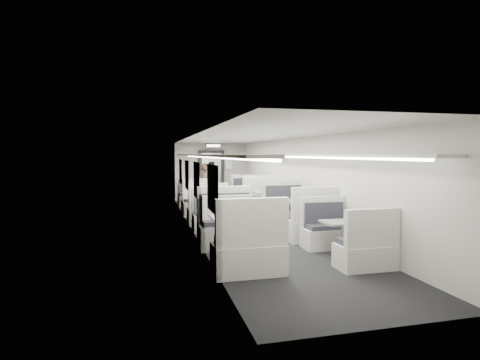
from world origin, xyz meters
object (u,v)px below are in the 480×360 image
booth_left_c (218,222)px  passenger (205,187)px  booth_right_a (252,198)px  booth_left_b (203,207)px  booth_right_d (344,239)px  vestibule_door (211,176)px  booth_left_d (236,237)px  booth_right_b (270,205)px  exit_sign (213,146)px  booth_left_a (196,199)px  booth_right_c (297,216)px

booth_left_c → passenger: size_ratio=1.24×
booth_left_c → booth_right_a: 4.65m
booth_left_b → passenger: size_ratio=1.31×
booth_right_d → booth_right_a: bearing=90.0°
booth_right_a → vestibule_door: bearing=109.6°
passenger → vestibule_door: bearing=87.0°
booth_left_d → booth_right_b: 4.52m
booth_left_d → booth_left_b: bearing=90.0°
vestibule_door → exit_sign: bearing=-90.0°
booth_left_a → booth_right_a: booth_left_a is taller
passenger → exit_sign: 2.78m
booth_right_c → booth_left_c: bearing=-177.9°
booth_left_a → vestibule_door: (1.00, 2.69, 0.65)m
booth_right_b → vestibule_door: size_ratio=1.11×
booth_right_a → exit_sign: size_ratio=3.52×
booth_left_d → booth_right_c: (2.00, 1.91, -0.01)m
booth_left_c → booth_right_b: 2.98m
booth_left_d → booth_right_b: bearing=63.7°
booth_left_a → booth_right_a: 2.00m
booth_left_a → exit_sign: (1.00, 2.21, 1.89)m
booth_left_c → booth_right_c: 2.00m
booth_left_c → booth_right_d: 2.97m
passenger → booth_right_b: bearing=-39.8°
booth_right_b → passenger: (-1.67, 2.02, 0.41)m
booth_left_d → booth_right_a: bearing=71.6°
booth_right_a → vestibule_door: size_ratio=1.04×
booth_right_d → vestibule_door: 9.28m
booth_right_b → vestibule_door: 4.93m
booth_left_a → exit_sign: exit_sign is taller
booth_right_a → passenger: passenger is taller
booth_left_c → booth_right_c: (2.00, 0.07, 0.05)m
booth_left_b → booth_right_a: size_ratio=0.99×
booth_right_b → vestibule_door: vestibule_door is taller
booth_left_a → booth_left_b: (0.00, -1.83, -0.00)m
booth_left_b → booth_left_c: 2.48m
booth_left_d → booth_right_a: size_ratio=1.08×
booth_right_b → vestibule_door: bearing=101.8°
booth_right_d → booth_right_b: bearing=90.0°
booth_left_d → booth_right_d: size_ratio=1.20×
booth_left_d → booth_right_d: booth_left_d is taller
booth_left_d → passenger: 6.10m
booth_left_c → vestibule_door: 7.10m
booth_right_b → exit_sign: exit_sign is taller
booth_right_d → booth_right_c: bearing=90.0°
booth_right_b → booth_right_d: (0.00, -4.41, -0.06)m
booth_right_c → vestibule_door: bearing=98.2°
booth_right_b → booth_right_c: 2.14m
passenger → booth_right_a: bearing=9.1°
booth_left_c → booth_right_b: booth_right_b is taller
booth_right_c → exit_sign: exit_sign is taller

